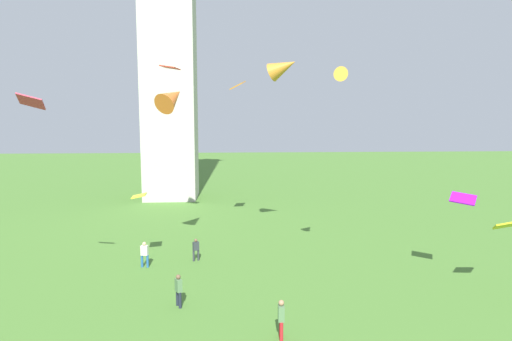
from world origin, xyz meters
TOP-DOWN VIEW (x-y plane):
  - person_0 at (-3.05, 20.47)m, footprint 0.47×0.39m
  - person_1 at (-6.34, 19.39)m, footprint 0.53×0.34m
  - person_2 at (1.55, 9.51)m, footprint 0.30×0.56m
  - person_3 at (-3.39, 13.14)m, footprint 0.44×0.52m
  - kite_flying_0 at (-6.68, 19.84)m, footprint 1.03×1.40m
  - kite_flying_1 at (-5.47, 27.50)m, footprint 1.71×1.51m
  - kite_flying_2 at (5.92, 16.19)m, footprint 1.35×1.47m
  - kite_flying_3 at (13.04, 15.47)m, footprint 1.65×1.48m
  - kite_flying_4 at (14.38, 13.40)m, footprint 1.83×1.92m
  - kite_flying_5 at (-4.51, 21.04)m, footprint 2.52×2.94m
  - kite_flying_6 at (-10.84, 14.38)m, footprint 1.41×0.80m
  - kite_flying_7 at (3.27, 22.93)m, footprint 2.72×2.35m
  - kite_flying_8 at (0.06, 27.24)m, footprint 1.40×1.93m

SIDE VIEW (x-z plane):
  - person_0 at x=-3.05m, z-range 0.10..1.67m
  - person_1 at x=-6.34m, z-range 0.11..1.84m
  - person_3 at x=-3.39m, z-range 0.12..1.86m
  - person_2 at x=1.55m, z-range 0.12..1.92m
  - kite_flying_4 at x=14.38m, z-range 3.53..4.52m
  - kite_flying_0 at x=-6.68m, z-range 4.61..4.89m
  - kite_flying_3 at x=13.04m, z-range 4.80..5.46m
  - kite_flying_6 at x=-10.84m, z-range 10.23..11.11m
  - kite_flying_5 at x=-4.51m, z-range 10.09..12.36m
  - kite_flying_2 at x=5.92m, z-range 11.86..12.73m
  - kite_flying_8 at x=0.06m, z-range 12.13..13.00m
  - kite_flying_7 at x=3.27m, z-range 12.53..14.53m
  - kite_flying_1 at x=-5.47m, z-range 13.80..14.18m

